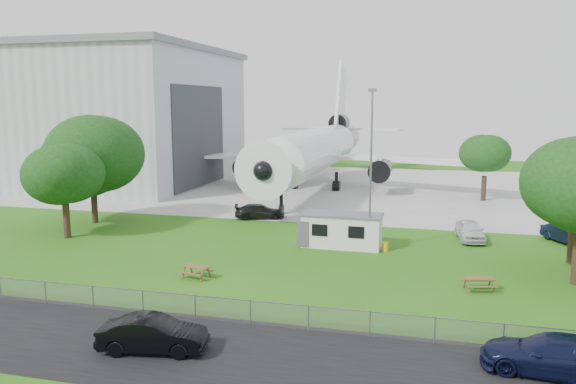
% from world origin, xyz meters
% --- Properties ---
extents(ground, '(160.00, 160.00, 0.00)m').
position_xyz_m(ground, '(0.00, 0.00, 0.00)').
color(ground, '#39771A').
extents(asphalt_strip, '(120.00, 8.00, 0.02)m').
position_xyz_m(asphalt_strip, '(0.00, -13.00, 0.01)').
color(asphalt_strip, black).
rests_on(asphalt_strip, ground).
extents(concrete_apron, '(120.00, 46.00, 0.03)m').
position_xyz_m(concrete_apron, '(0.00, 38.00, 0.01)').
color(concrete_apron, '#B7B7B2').
rests_on(concrete_apron, ground).
extents(hangar, '(43.00, 31.00, 18.55)m').
position_xyz_m(hangar, '(-37.97, 36.00, 9.41)').
color(hangar, '#B2B7BC').
rests_on(hangar, ground).
extents(airliner, '(46.36, 47.73, 17.69)m').
position_xyz_m(airliner, '(-2.00, 35.86, 5.27)').
color(airliner, white).
rests_on(airliner, ground).
extents(site_cabin, '(6.77, 2.80, 2.62)m').
position_xyz_m(site_cabin, '(5.99, 7.15, 1.31)').
color(site_cabin, silver).
rests_on(site_cabin, ground).
extents(picnic_west, '(2.14, 1.94, 0.76)m').
position_xyz_m(picnic_west, '(-1.79, -3.01, 0.00)').
color(picnic_west, brown).
rests_on(picnic_west, ground).
extents(picnic_east, '(2.11, 1.89, 0.76)m').
position_xyz_m(picnic_east, '(15.58, -1.03, 0.00)').
color(picnic_east, brown).
rests_on(picnic_east, ground).
extents(fence, '(58.00, 0.04, 1.30)m').
position_xyz_m(fence, '(0.00, -9.50, 0.00)').
color(fence, gray).
rests_on(fence, ground).
extents(lamp_mast, '(0.16, 0.16, 12.00)m').
position_xyz_m(lamp_mast, '(8.20, 6.20, 6.00)').
color(lamp_mast, slate).
rests_on(lamp_mast, ground).
extents(tree_west_big, '(8.79, 8.79, 10.42)m').
position_xyz_m(tree_west_big, '(-17.80, 10.16, 6.01)').
color(tree_west_big, '#382619').
rests_on(tree_west_big, ground).
extents(tree_west_small, '(6.08, 6.08, 8.41)m').
position_xyz_m(tree_west_small, '(-16.59, 4.34, 5.36)').
color(tree_west_small, '#382619').
rests_on(tree_west_small, ground).
extents(tree_far_apron, '(5.30, 5.30, 7.54)m').
position_xyz_m(tree_far_apron, '(18.36, 31.80, 4.87)').
color(tree_far_apron, '#382619').
rests_on(tree_far_apron, ground).
extents(car_centre_sedan, '(5.07, 2.50, 1.60)m').
position_xyz_m(car_centre_sedan, '(0.75, -13.53, 0.80)').
color(car_centre_sedan, black).
rests_on(car_centre_sedan, ground).
extents(car_east_van, '(5.90, 2.93, 1.65)m').
position_xyz_m(car_east_van, '(17.70, -11.34, 0.82)').
color(car_east_van, black).
rests_on(car_east_van, ground).
extents(car_ne_hatch, '(2.50, 4.93, 1.61)m').
position_xyz_m(car_ne_hatch, '(15.76, 11.77, 0.80)').
color(car_ne_hatch, silver).
rests_on(car_ne_hatch, ground).
extents(car_ne_sedan, '(3.63, 4.80, 1.51)m').
position_xyz_m(car_ne_sedan, '(23.22, 12.59, 0.76)').
color(car_ne_sedan, black).
rests_on(car_ne_sedan, ground).
extents(car_apron_van, '(5.16, 3.33, 1.39)m').
position_xyz_m(car_apron_van, '(-3.43, 15.76, 0.70)').
color(car_apron_van, black).
rests_on(car_apron_van, ground).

